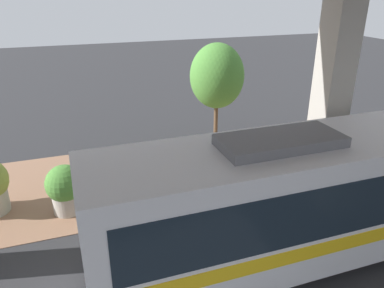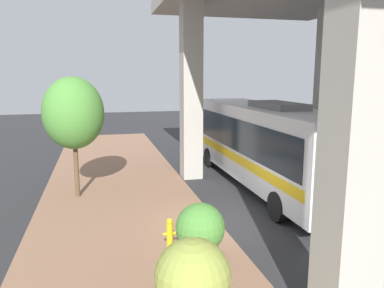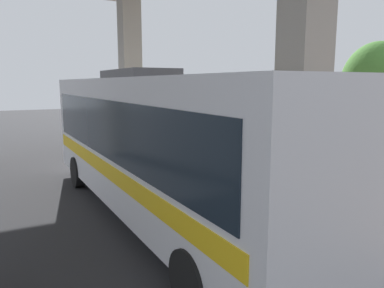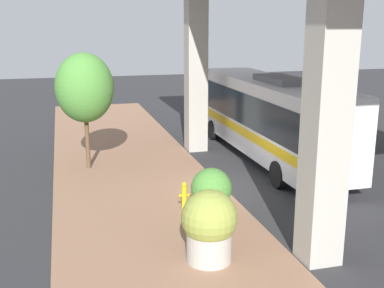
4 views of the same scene
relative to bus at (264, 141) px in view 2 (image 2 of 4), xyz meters
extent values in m
plane|color=#2D2D30|center=(-3.10, -3.40, -2.02)|extent=(80.00, 80.00, 0.00)
cube|color=#936B51|center=(-6.10, -3.40, -2.01)|extent=(6.00, 40.00, 0.02)
cube|color=#ADA89E|center=(-2.60, -9.09, 1.97)|extent=(0.90, 0.90, 7.98)
cube|color=#ADA89E|center=(-2.60, 2.30, 1.97)|extent=(0.90, 0.90, 7.98)
cube|color=#ADA89E|center=(4.40, 2.30, 1.97)|extent=(0.90, 0.90, 7.98)
cube|color=silver|center=(0.00, 0.01, -0.05)|extent=(2.54, 11.56, 3.04)
cube|color=#19232D|center=(0.00, 0.01, 0.32)|extent=(2.58, 10.64, 1.34)
cube|color=yellow|center=(0.00, 0.01, -0.66)|extent=(2.58, 10.98, 0.37)
cube|color=slate|center=(0.00, -1.15, 1.59)|extent=(1.27, 2.89, 0.24)
cylinder|color=black|center=(-1.19, 4.05, -1.52)|extent=(0.28, 1.00, 1.00)
cylinder|color=black|center=(1.19, 4.05, -1.52)|extent=(0.28, 1.00, 1.00)
cylinder|color=black|center=(-1.19, -3.75, -1.52)|extent=(0.28, 1.00, 1.00)
cylinder|color=black|center=(1.19, -3.75, -1.52)|extent=(0.28, 1.00, 1.00)
cylinder|color=gold|center=(-5.06, -5.12, -1.60)|extent=(0.18, 0.18, 0.85)
sphere|color=gold|center=(-5.06, -5.12, -1.12)|extent=(0.17, 0.17, 0.17)
cylinder|color=gold|center=(-5.19, -5.12, -1.47)|extent=(0.11, 0.08, 0.08)
cylinder|color=gold|center=(-4.92, -5.12, -1.47)|extent=(0.11, 0.08, 0.08)
cylinder|color=#ADA89E|center=(-4.47, -6.07, -1.66)|extent=(0.92, 0.92, 0.71)
sphere|color=#4C8C38|center=(-4.47, -6.07, -0.97)|extent=(1.23, 1.23, 1.23)
sphere|color=orange|center=(-4.35, -6.16, -1.18)|extent=(0.32, 0.32, 0.32)
sphere|color=olive|center=(-5.27, -8.44, -0.85)|extent=(1.40, 1.40, 1.40)
cylinder|color=brown|center=(-7.70, 0.52, -0.70)|extent=(0.18, 0.18, 2.64)
ellipsoid|color=#4C8C38|center=(-7.70, 0.52, 1.32)|extent=(2.31, 2.31, 2.78)
camera|label=1|loc=(6.80, -5.69, 4.89)|focal=35.00mm
camera|label=2|loc=(-6.80, -14.43, 2.69)|focal=35.00mm
camera|label=3|loc=(3.63, 8.52, 1.36)|focal=35.00mm
camera|label=4|loc=(-8.57, -18.98, 3.78)|focal=45.00mm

